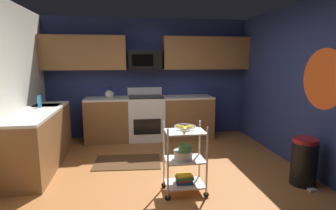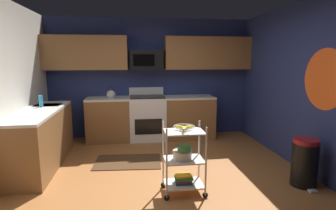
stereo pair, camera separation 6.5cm
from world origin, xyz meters
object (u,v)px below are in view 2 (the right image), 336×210
at_px(dish_soap_bottle, 41,101).
at_px(kettle, 111,94).
at_px(trash_can, 305,163).
at_px(oven_range, 147,117).
at_px(mixing_bowl_small, 184,148).
at_px(mixing_bowl_large, 182,155).
at_px(rolling_cart, 184,160).
at_px(fruit_bowl, 184,127).
at_px(book_stack, 184,179).
at_px(microwave, 146,60).

bearing_deg(dish_soap_bottle, kettle, 41.55).
bearing_deg(trash_can, oven_range, 128.24).
xyz_separation_m(oven_range, mixing_bowl_small, (0.31, -2.54, 0.14)).
bearing_deg(dish_soap_bottle, mixing_bowl_large, -35.53).
bearing_deg(rolling_cart, mixing_bowl_large, 180.00).
bearing_deg(fruit_bowl, trash_can, -0.67).
relative_size(kettle, dish_soap_bottle, 1.32).
bearing_deg(dish_soap_bottle, book_stack, -35.27).
distance_m(mixing_bowl_small, kettle, 2.78).
bearing_deg(dish_soap_bottle, fruit_bowl, -35.27).
distance_m(fruit_bowl, trash_can, 1.77).
relative_size(book_stack, trash_can, 0.36).
xyz_separation_m(rolling_cart, fruit_bowl, (-0.00, 0.00, 0.42)).
bearing_deg(mixing_bowl_large, kettle, 112.71).
bearing_deg(mixing_bowl_small, fruit_bowl, 86.36).
xyz_separation_m(fruit_bowl, kettle, (-1.07, 2.50, 0.12)).
relative_size(mixing_bowl_large, dish_soap_bottle, 1.26).
bearing_deg(fruit_bowl, mixing_bowl_small, -93.64).
height_order(oven_range, book_stack, oven_range).
relative_size(fruit_bowl, book_stack, 1.14).
height_order(fruit_bowl, trash_can, fruit_bowl).
height_order(book_stack, dish_soap_bottle, dish_soap_bottle).
height_order(microwave, kettle, microwave).
relative_size(book_stack, kettle, 0.90).
bearing_deg(mixing_bowl_large, trash_can, -0.66).
distance_m(fruit_bowl, book_stack, 0.69).
xyz_separation_m(oven_range, microwave, (-0.00, 0.10, 1.22)).
distance_m(mixing_bowl_large, kettle, 2.75).
height_order(oven_range, kettle, kettle).
distance_m(oven_range, book_stack, 2.54).
height_order(mixing_bowl_small, dish_soap_bottle, dish_soap_bottle).
bearing_deg(oven_range, dish_soap_bottle, -152.26).
height_order(book_stack, kettle, kettle).
distance_m(microwave, mixing_bowl_small, 2.87).
xyz_separation_m(mixing_bowl_small, book_stack, (0.00, 0.04, -0.43)).
bearing_deg(book_stack, mixing_bowl_large, 180.00).
bearing_deg(mixing_bowl_small, rolling_cart, 86.36).
distance_m(oven_range, microwave, 1.23).
height_order(mixing_bowl_large, kettle, kettle).
xyz_separation_m(kettle, dish_soap_bottle, (-1.10, -0.97, 0.02)).
relative_size(rolling_cart, trash_can, 1.39).
height_order(microwave, mixing_bowl_large, microwave).
xyz_separation_m(mixing_bowl_small, kettle, (-1.06, 2.54, 0.38)).
relative_size(mixing_bowl_small, dish_soap_bottle, 0.91).
xyz_separation_m(mixing_bowl_small, trash_can, (1.68, 0.02, -0.29)).
relative_size(rolling_cart, book_stack, 3.85).
distance_m(mixing_bowl_large, book_stack, 0.33).
height_order(mixing_bowl_large, dish_soap_bottle, dish_soap_bottle).
distance_m(book_stack, kettle, 2.84).
bearing_deg(trash_can, mixing_bowl_large, 179.34).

